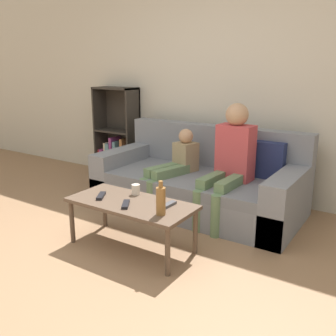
% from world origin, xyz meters
% --- Properties ---
extents(ground_plane, '(22.00, 22.00, 0.00)m').
position_xyz_m(ground_plane, '(0.00, 0.00, 0.00)').
color(ground_plane, '#997251').
extents(wall_back, '(12.00, 0.06, 2.60)m').
position_xyz_m(wall_back, '(0.00, 2.34, 1.30)').
color(wall_back, beige).
rests_on(wall_back, ground_plane).
extents(couch, '(2.09, 0.99, 0.83)m').
position_xyz_m(couch, '(0.01, 1.71, 0.27)').
color(couch, gray).
rests_on(couch, ground_plane).
extents(bookshelf, '(0.59, 0.28, 1.19)m').
position_xyz_m(bookshelf, '(-1.50, 2.19, 0.44)').
color(bookshelf, '#332D28').
rests_on(bookshelf, ground_plane).
extents(coffee_table, '(1.05, 0.48, 0.40)m').
position_xyz_m(coffee_table, '(-0.02, 0.62, 0.36)').
color(coffee_table, brown).
rests_on(coffee_table, ground_plane).
extents(person_adult, '(0.35, 0.68, 1.12)m').
position_xyz_m(person_adult, '(0.39, 1.61, 0.64)').
color(person_adult, '#66845B').
rests_on(person_adult, ground_plane).
extents(person_child, '(0.37, 0.69, 0.83)m').
position_xyz_m(person_child, '(-0.21, 1.54, 0.46)').
color(person_child, '#66845B').
rests_on(person_child, ground_plane).
extents(cup_near, '(0.07, 0.07, 0.09)m').
position_xyz_m(cup_near, '(-0.10, 0.78, 0.45)').
color(cup_near, silver).
rests_on(cup_near, coffee_table).
extents(tv_remote_0, '(0.13, 0.17, 0.02)m').
position_xyz_m(tv_remote_0, '(0.00, 0.53, 0.41)').
color(tv_remote_0, black).
rests_on(tv_remote_0, coffee_table).
extents(tv_remote_1, '(0.13, 0.17, 0.02)m').
position_xyz_m(tv_remote_1, '(-0.30, 0.57, 0.41)').
color(tv_remote_1, black).
rests_on(tv_remote_1, coffee_table).
extents(tv_remote_2, '(0.05, 0.17, 0.02)m').
position_xyz_m(tv_remote_2, '(0.28, 0.70, 0.41)').
color(tv_remote_2, '#47474C').
rests_on(tv_remote_2, coffee_table).
extents(bottle, '(0.07, 0.07, 0.26)m').
position_xyz_m(bottle, '(0.33, 0.53, 0.51)').
color(bottle, olive).
rests_on(bottle, coffee_table).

